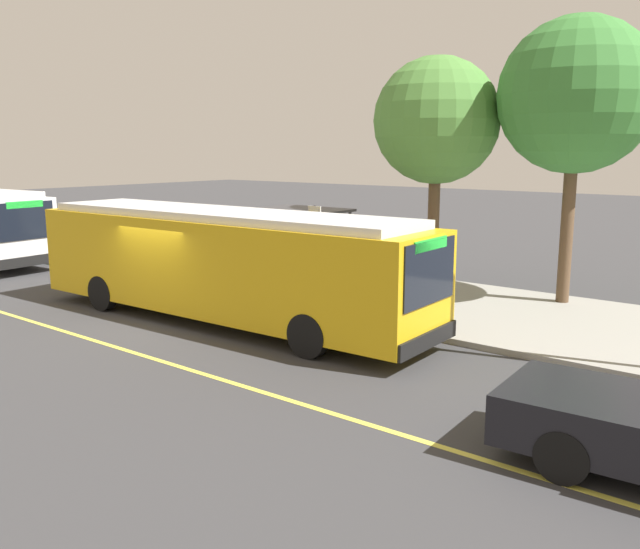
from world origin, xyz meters
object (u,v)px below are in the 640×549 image
object	(u,v)px
transit_bus_main	(223,261)
route_sign_post	(315,240)
pedestrian_commuter	(324,265)
waiting_bench	(307,269)

from	to	relation	value
transit_bus_main	route_sign_post	size ratio (longest dim) A/B	4.35
route_sign_post	pedestrian_commuter	xyz separation A→B (m)	(-0.28, 0.80, -0.84)
transit_bus_main	pedestrian_commuter	distance (m)	3.59
route_sign_post	pedestrian_commuter	distance (m)	1.19
transit_bus_main	waiting_bench	distance (m)	4.99
waiting_bench	pedestrian_commuter	size ratio (longest dim) A/B	0.95
transit_bus_main	route_sign_post	distance (m)	2.87
transit_bus_main	waiting_bench	world-z (taller)	transit_bus_main
waiting_bench	pedestrian_commuter	xyz separation A→B (m)	(1.73, -1.27, 0.48)
waiting_bench	route_sign_post	xyz separation A→B (m)	(2.01, -2.07, 1.32)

